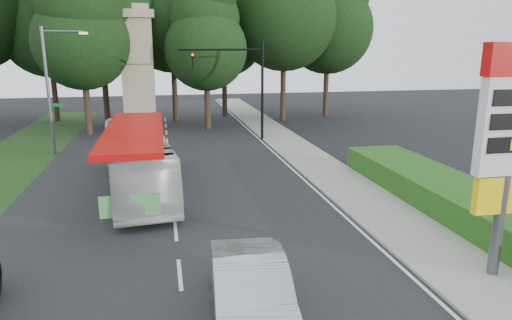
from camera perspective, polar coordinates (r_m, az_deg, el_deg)
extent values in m
cube|color=black|center=(21.84, -10.43, -4.25)|extent=(14.00, 80.00, 0.02)
cube|color=gray|center=(23.53, 10.74, -2.82)|extent=(3.00, 80.00, 0.12)
cube|color=#1E4E14|center=(21.40, 22.38, -3.81)|extent=(3.00, 14.00, 1.20)
cylinder|color=#59595E|center=(15.25, 28.01, -7.39)|extent=(0.32, 0.32, 3.20)
cube|color=yellow|center=(14.94, 28.44, -3.80)|extent=(1.80, 0.25, 1.10)
cube|color=silver|center=(14.53, 29.34, 3.76)|extent=(2.00, 0.35, 2.80)
cylinder|color=black|center=(33.73, 0.80, 8.53)|extent=(0.20, 0.20, 7.20)
cylinder|color=black|center=(33.07, -4.41, 13.60)|extent=(6.00, 0.14, 0.14)
imported|color=black|center=(32.87, -7.96, 13.07)|extent=(0.18, 0.22, 1.10)
sphere|color=#FF0C05|center=(32.72, -7.93, 12.89)|extent=(0.18, 0.18, 0.18)
cylinder|color=#59595E|center=(31.67, -24.53, 7.69)|extent=(0.20, 0.20, 8.00)
cylinder|color=#59595E|center=(31.33, -23.02, 14.59)|extent=(2.40, 0.12, 0.12)
cube|color=#FFE599|center=(31.13, -20.77, 14.61)|extent=(0.50, 0.22, 0.14)
cube|color=#0C591E|center=(31.65, -23.59, 6.32)|extent=(0.85, 0.04, 0.22)
cube|color=#0C591E|center=(32.21, -24.17, 5.83)|extent=(0.04, 0.85, 0.22)
cube|color=tan|center=(38.89, -14.48, 10.13)|extent=(2.50, 2.50, 9.00)
cube|color=tan|center=(38.91, -14.92, 17.19)|extent=(3.00, 3.00, 0.60)
cube|color=tan|center=(38.95, -14.97, 17.93)|extent=(2.20, 2.20, 0.50)
cylinder|color=#2D2116|center=(46.97, -23.86, 7.75)|extent=(0.50, 0.50, 5.40)
sphere|color=black|center=(46.83, -24.54, 14.50)|extent=(8.40, 8.40, 8.40)
cylinder|color=#2D2116|center=(42.19, -18.32, 8.41)|extent=(0.50, 0.50, 6.48)
sphere|color=black|center=(42.18, -19.03, 17.44)|extent=(10.08, 10.08, 10.08)
cylinder|color=#2D2116|center=(43.97, -10.14, 8.72)|extent=(0.50, 0.50, 5.94)
sphere|color=black|center=(43.87, -10.49, 16.69)|extent=(9.24, 9.24, 9.24)
cylinder|color=#2D2116|center=(46.40, -3.96, 8.71)|extent=(0.50, 0.50, 5.22)
sphere|color=black|center=(46.24, -4.07, 15.35)|extent=(8.12, 8.12, 8.12)
sphere|color=black|center=(46.41, -4.13, 18.93)|extent=(6.96, 6.96, 6.96)
cylinder|color=#2D2116|center=(43.44, 3.40, 8.97)|extent=(0.50, 0.50, 6.12)
sphere|color=black|center=(43.37, 3.52, 17.28)|extent=(9.52, 9.52, 9.52)
cylinder|color=#2D2116|center=(46.89, 8.73, 8.86)|extent=(0.50, 0.50, 5.58)
sphere|color=black|center=(46.76, 9.00, 15.88)|extent=(8.68, 8.68, 8.68)
cylinder|color=#2D2116|center=(38.46, -20.34, 6.44)|extent=(0.50, 0.50, 4.68)
sphere|color=black|center=(38.22, -20.95, 13.60)|extent=(7.28, 7.28, 7.28)
sphere|color=black|center=(38.34, -21.30, 17.48)|extent=(6.24, 6.24, 6.24)
cylinder|color=#2D2116|center=(38.74, -6.10, 7.00)|extent=(0.50, 0.50, 4.32)
sphere|color=black|center=(38.48, -6.27, 13.58)|extent=(6.72, 6.72, 6.72)
sphere|color=black|center=(38.55, -6.37, 17.14)|extent=(5.76, 5.76, 5.76)
imported|color=silver|center=(22.36, -14.74, -0.01)|extent=(3.87, 11.20, 3.06)
imported|color=#A3A5AA|center=(11.54, -0.60, -16.54)|extent=(2.21, 5.35, 1.72)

